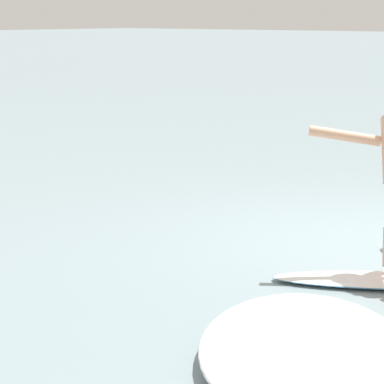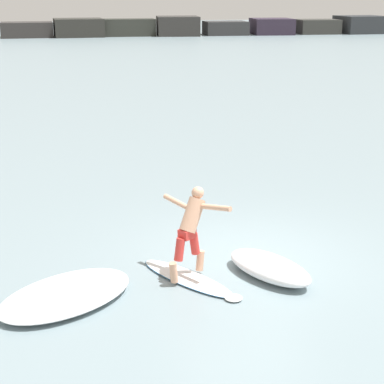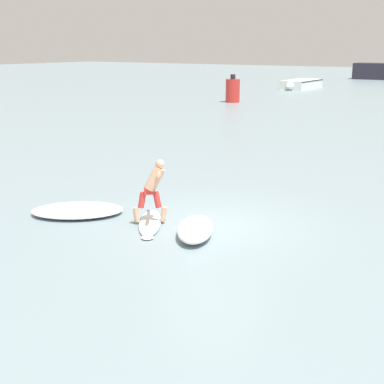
{
  "view_description": "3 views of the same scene",
  "coord_description": "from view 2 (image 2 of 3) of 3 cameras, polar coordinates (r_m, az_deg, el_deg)",
  "views": [
    {
      "loc": [
        -8.18,
        -4.33,
        2.28
      ],
      "look_at": [
        -1.86,
        0.96,
        0.66
      ],
      "focal_mm": 85.0,
      "sensor_mm": 36.0,
      "label": 1
    },
    {
      "loc": [
        -3.09,
        -10.81,
        4.76
      ],
      "look_at": [
        -1.01,
        0.28,
        1.22
      ],
      "focal_mm": 60.0,
      "sensor_mm": 36.0,
      "label": 2
    },
    {
      "loc": [
        6.42,
        -10.78,
        4.26
      ],
      "look_at": [
        -0.81,
        0.28,
        0.63
      ],
      "focal_mm": 50.0,
      "sensor_mm": 36.0,
      "label": 3
    }
  ],
  "objects": [
    {
      "name": "surfboard",
      "position": [
        11.14,
        -0.29,
        -7.69
      ],
      "size": [
        1.64,
        2.12,
        0.2
      ],
      "color": "white",
      "rests_on": "ground"
    },
    {
      "name": "rock_jetty_breakwater",
      "position": [
        74.57,
        1.52,
        14.48
      ],
      "size": [
        53.84,
        5.08,
        2.07
      ],
      "color": "#272633",
      "rests_on": "ground"
    },
    {
      "name": "wave_foam_at_nose",
      "position": [
        10.61,
        -11.15,
        -8.93
      ],
      "size": [
        2.76,
        2.55,
        0.22
      ],
      "color": "white",
      "rests_on": "ground"
    },
    {
      "name": "ground_plane",
      "position": [
        12.21,
        4.91,
        -5.58
      ],
      "size": [
        200.0,
        200.0,
        0.0
      ],
      "primitive_type": "plane",
      "color": "gray"
    },
    {
      "name": "surfer",
      "position": [
        10.87,
        -0.07,
        -2.94
      ],
      "size": [
        1.05,
        1.27,
        1.55
      ],
      "color": "tan",
      "rests_on": "surfboard"
    },
    {
      "name": "wave_foam_at_tail",
      "position": [
        11.29,
        6.9,
        -6.66
      ],
      "size": [
        1.56,
        1.96,
        0.36
      ],
      "color": "white",
      "rests_on": "ground"
    }
  ]
}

